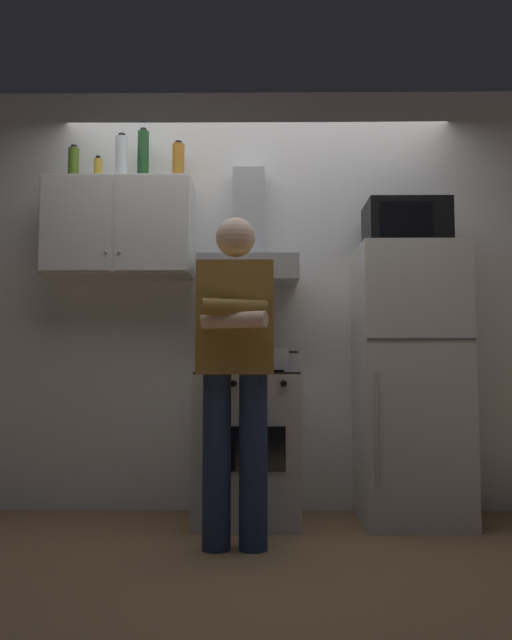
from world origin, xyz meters
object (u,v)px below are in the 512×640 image
Objects in this scene: microwave at (406,226)px; cooking_pot at (270,359)px; stove_oven at (248,446)px; bottle_liquor_amber at (178,163)px; bottle_wine_green at (143,157)px; refrigerator at (410,383)px; bottle_vodka_clear at (121,158)px; upper_cabinet at (120,229)px; bottle_olive_oil at (73,164)px; bottle_spice_jar at (98,170)px; range_hood at (249,253)px; person_standing at (235,364)px.

microwave is 1.16m from cooking_pot.
microwave is at bearing 1.15° from stove_oven.
bottle_liquor_amber reaches higher than stove_oven.
bottle_wine_green is at bearing 160.94° from cooking_pot.
bottle_vodka_clear is at bearing 176.95° from refrigerator.
microwave is (1.75, -0.11, -0.01)m from upper_cabinet.
refrigerator is at bearing -6.84° from bottle_liquor_amber.
refrigerator is 7.09× the size of bottle_olive_oil.
bottle_wine_green reaches higher than bottle_spice_jar.
range_hood is 1.56× the size of microwave.
bottle_olive_oil is at bearing -176.14° from upper_cabinet.
refrigerator is 1.17m from person_standing.
person_standing is at bearing -148.77° from refrigerator.
bottle_liquor_amber is 0.65m from bottle_olive_oil.
refrigerator is at bearing -4.07° from upper_cabinet.
person_standing is at bearing -43.35° from bottle_vodka_clear.
range_hood is (0.80, 0.00, -0.15)m from upper_cabinet.
person_standing is at bearing -93.91° from range_hood.
range_hood is at bearing -2.55° from bottle_wine_green.
bottle_olive_oil is at bearing 177.68° from bottle_vodka_clear.
bottle_spice_jar is at bearing 173.20° from stove_oven.
range_hood reaches higher than upper_cabinet.
bottle_wine_green is at bearing 174.50° from refrigerator.
bottle_vodka_clear is (-0.34, -0.07, 0.01)m from bottle_liquor_amber.
bottle_spice_jar is (-0.94, 0.11, 1.69)m from stove_oven.
bottle_liquor_amber is at bearing 3.03° from bottle_wine_green.
cooking_pot is 1.74m from bottle_olive_oil.
stove_oven is 1.91m from bottle_wine_green.
bottle_vodka_clear reaches higher than bottle_liquor_amber.
range_hood is 2.55× the size of bottle_vodka_clear.
stove_oven is at bearing -20.66° from bottle_liquor_amber.
person_standing is 4.65× the size of bottle_wine_green.
microwave is (0.95, -0.11, 0.14)m from range_hood.
person_standing reaches higher than cooking_pot.
bottle_spice_jar is at bearing 177.18° from microwave.
cooking_pot is 1.40m from bottle_liquor_amber.
cooking_pot is 1.17× the size of bottle_liquor_amber.
bottle_spice_jar is 0.54× the size of bottle_vodka_clear.
stove_oven is 1.82× the size of microwave.
upper_cabinet is 2.00m from refrigerator.
bottle_wine_green is (-0.67, 0.16, 1.79)m from stove_oven.
bottle_spice_jar reaches higher than upper_cabinet.
person_standing is (-0.05, -0.61, 0.47)m from stove_oven.
microwave is 1.76× the size of bottle_liquor_amber.
upper_cabinet is 0.40m from bottle_spice_jar.
cooking_pot is (-0.82, -0.12, 0.14)m from refrigerator.
range_hood is at bearing 117.88° from cooking_pot.
bottle_olive_oil reaches higher than stove_oven.
bottle_spice_jar is 0.70× the size of bottle_olive_oil.
bottle_vodka_clear reaches higher than person_standing.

